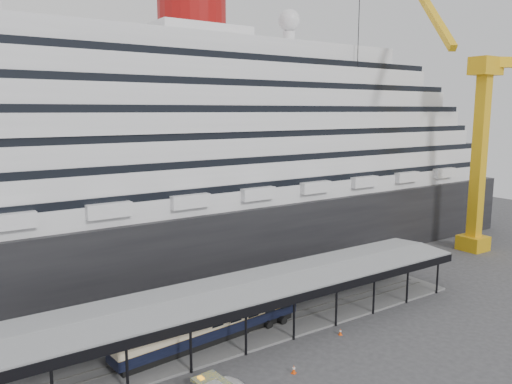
{
  "coord_description": "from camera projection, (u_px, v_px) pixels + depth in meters",
  "views": [
    {
      "loc": [
        -26.92,
        -36.22,
        22.95
      ],
      "look_at": [
        3.07,
        8.0,
        14.19
      ],
      "focal_mm": 35.0,
      "sensor_mm": 36.0,
      "label": 1
    }
  ],
  "objects": [
    {
      "name": "ground",
      "position": [
        276.0,
        350.0,
        48.21
      ],
      "size": [
        200.0,
        200.0,
        0.0
      ],
      "primitive_type": "plane",
      "color": "#343437",
      "rests_on": "ground"
    },
    {
      "name": "cruise_ship",
      "position": [
        145.0,
        143.0,
        71.4
      ],
      "size": [
        130.0,
        30.0,
        43.9
      ],
      "color": "black",
      "rests_on": "ground"
    },
    {
      "name": "platform_canopy",
      "position": [
        248.0,
        310.0,
        51.91
      ],
      "size": [
        56.0,
        9.18,
        5.3
      ],
      "color": "slate",
      "rests_on": "ground"
    },
    {
      "name": "crane_yellow",
      "position": [
        475.0,
        129.0,
        79.66
      ],
      "size": [
        23.83,
        18.78,
        47.6
      ],
      "color": "gold",
      "rests_on": "ground"
    },
    {
      "name": "pullman_carriage",
      "position": [
        211.0,
        319.0,
        49.48
      ],
      "size": [
        21.0,
        4.65,
        20.46
      ],
      "rotation": [
        0.0,
        0.0,
        0.09
      ],
      "color": "black",
      "rests_on": "ground"
    },
    {
      "name": "traffic_cone_left",
      "position": [
        233.0,
        384.0,
        41.56
      ],
      "size": [
        0.48,
        0.48,
        0.77
      ],
      "rotation": [
        0.0,
        0.0,
        0.23
      ],
      "color": "#D1490B",
      "rests_on": "ground"
    },
    {
      "name": "traffic_cone_mid",
      "position": [
        294.0,
        369.0,
        43.98
      ],
      "size": [
        0.53,
        0.53,
        0.78
      ],
      "rotation": [
        0.0,
        0.0,
        0.43
      ],
      "color": "#E3460C",
      "rests_on": "ground"
    },
    {
      "name": "traffic_cone_right",
      "position": [
        340.0,
        332.0,
        51.51
      ],
      "size": [
        0.45,
        0.45,
        0.71
      ],
      "rotation": [
        0.0,
        0.0,
        -0.29
      ],
      "color": "#F34E0D",
      "rests_on": "ground"
    }
  ]
}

